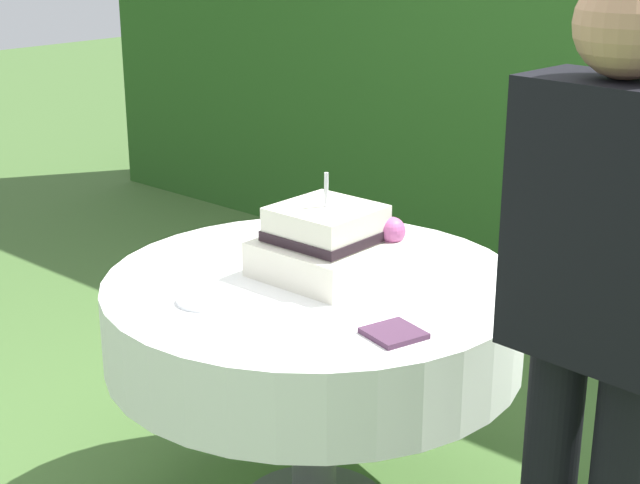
# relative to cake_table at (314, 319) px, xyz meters

# --- Properties ---
(cake_table) EXTENTS (1.16, 1.16, 0.74)m
(cake_table) POSITION_rel_cake_table_xyz_m (0.00, 0.00, 0.00)
(cake_table) COLOR #4C4C51
(cake_table) RESTS_ON ground_plane
(wedding_cake) EXTENTS (0.33, 0.33, 0.29)m
(wedding_cake) POSITION_rel_cake_table_xyz_m (0.00, 0.05, 0.21)
(wedding_cake) COLOR silver
(wedding_cake) RESTS_ON cake_table
(serving_plate_near) EXTENTS (0.14, 0.14, 0.01)m
(serving_plate_near) POSITION_rel_cake_table_xyz_m (-0.00, 0.42, 0.13)
(serving_plate_near) COLOR white
(serving_plate_near) RESTS_ON cake_table
(serving_plate_far) EXTENTS (0.14, 0.14, 0.01)m
(serving_plate_far) POSITION_rel_cake_table_xyz_m (-0.10, -0.32, 0.13)
(serving_plate_far) COLOR white
(serving_plate_far) RESTS_ON cake_table
(napkin_stack) EXTENTS (0.15, 0.15, 0.01)m
(napkin_stack) POSITION_rel_cake_table_xyz_m (0.39, -0.15, 0.13)
(napkin_stack) COLOR #4C2D47
(napkin_stack) RESTS_ON cake_table
(standing_person) EXTENTS (0.37, 0.22, 1.60)m
(standing_person) POSITION_rel_cake_table_xyz_m (0.90, -0.15, 0.31)
(standing_person) COLOR black
(standing_person) RESTS_ON ground_plane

